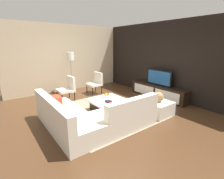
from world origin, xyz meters
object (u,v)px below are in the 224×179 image
(media_console, at_px, (158,91))
(coffee_table, at_px, (107,105))
(ottoman, at_px, (158,108))
(book_stack, at_px, (109,101))
(decorative_ball, at_px, (159,97))
(sectional_couch, at_px, (90,117))
(accent_chair_near, at_px, (68,87))
(floor_lamp, at_px, (70,59))
(television, at_px, (159,78))
(fruit_bowl, at_px, (107,96))
(accent_chair_far, at_px, (96,82))

(media_console, distance_m, coffee_table, 2.30)
(ottoman, bearing_deg, book_stack, -127.39)
(ottoman, bearing_deg, decorative_ball, 0.00)
(coffee_table, height_order, ottoman, ottoman)
(sectional_couch, height_order, ottoman, sectional_couch)
(accent_chair_near, height_order, floor_lamp, floor_lamp)
(television, relative_size, decorative_ball, 3.83)
(fruit_bowl, xyz_separation_m, decorative_ball, (1.28, 0.92, 0.11))
(accent_chair_far, relative_size, book_stack, 4.04)
(television, distance_m, fruit_bowl, 2.24)
(television, bearing_deg, coffee_table, -92.49)
(accent_chair_near, xyz_separation_m, decorative_ball, (2.83, 1.55, 0.05))
(media_console, height_order, accent_chair_near, accent_chair_near)
(coffee_table, relative_size, accent_chair_near, 1.17)
(television, height_order, ottoman, television)
(media_console, bearing_deg, ottoman, -51.97)
(media_console, height_order, accent_chair_far, accent_chair_far)
(sectional_couch, distance_m, book_stack, 0.92)
(coffee_table, bearing_deg, accent_chair_near, -163.09)
(media_console, relative_size, sectional_couch, 0.98)
(media_console, height_order, television, television)
(sectional_couch, distance_m, floor_lamp, 3.44)
(sectional_couch, distance_m, ottoman, 2.04)
(accent_chair_far, bearing_deg, accent_chair_near, -91.99)
(media_console, xyz_separation_m, floor_lamp, (-2.62, -2.32, 1.16))
(coffee_table, distance_m, fruit_bowl, 0.31)
(fruit_bowl, bearing_deg, book_stack, -28.02)
(accent_chair_near, relative_size, ottoman, 1.24)
(coffee_table, bearing_deg, accent_chair_far, 158.06)
(accent_chair_far, bearing_deg, fruit_bowl, -29.21)
(floor_lamp, height_order, ottoman, floor_lamp)
(book_stack, bearing_deg, television, 93.03)
(media_console, height_order, ottoman, media_console)
(media_console, relative_size, accent_chair_near, 2.67)
(accent_chair_far, bearing_deg, ottoman, -2.94)
(ottoman, relative_size, book_stack, 3.25)
(media_console, bearing_deg, television, 90.00)
(sectional_couch, relative_size, ottoman, 3.38)
(coffee_table, distance_m, accent_chair_near, 1.83)
(sectional_couch, relative_size, book_stack, 10.96)
(sectional_couch, xyz_separation_m, floor_lamp, (-3.12, 0.93, 1.12))
(sectional_couch, height_order, coffee_table, sectional_couch)
(media_console, distance_m, accent_chair_far, 2.51)
(television, bearing_deg, decorative_ball, -51.98)
(sectional_couch, xyz_separation_m, ottoman, (0.50, 1.97, -0.08))
(fruit_bowl, bearing_deg, sectional_couch, -53.52)
(accent_chair_far, distance_m, book_stack, 2.27)
(sectional_couch, relative_size, floor_lamp, 1.40)
(sectional_couch, distance_m, fruit_bowl, 1.32)
(sectional_couch, bearing_deg, accent_chair_far, 145.36)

